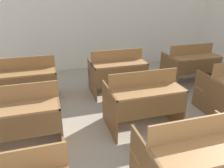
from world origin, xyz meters
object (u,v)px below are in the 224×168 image
object	(u,v)px
bench_third_left	(27,81)
bench_third_center	(117,71)
bench_second_left	(18,118)
bench_second_center	(143,100)
bench_third_right	(190,64)
bench_front_center	(196,158)

from	to	relation	value
bench_third_left	bench_third_center	bearing A→B (deg)	0.94
bench_second_left	bench_second_center	distance (m)	1.82
bench_second_center	bench_third_left	xyz separation A→B (m)	(-1.79, 1.33, 0.00)
bench_second_center	bench_third_right	world-z (taller)	same
bench_third_center	bench_front_center	bearing A→B (deg)	-90.66
bench_third_left	bench_third_right	distance (m)	3.58
bench_second_left	bench_third_center	size ratio (longest dim) A/B	1.00
bench_second_center	bench_front_center	bearing A→B (deg)	-90.77
bench_second_center	bench_third_center	world-z (taller)	same
bench_front_center	bench_second_left	xyz separation A→B (m)	(-1.80, 1.34, 0.00)
bench_front_center	bench_third_left	bearing A→B (deg)	123.58
bench_front_center	bench_third_left	xyz separation A→B (m)	(-1.78, 2.68, 0.00)
bench_second_left	bench_second_center	xyz separation A→B (m)	(1.82, 0.01, 0.00)
bench_front_center	bench_third_right	bearing A→B (deg)	56.08
bench_second_left	bench_second_center	size ratio (longest dim) A/B	1.00
bench_front_center	bench_second_center	world-z (taller)	same
bench_front_center	bench_third_left	world-z (taller)	same
bench_front_center	bench_second_left	distance (m)	2.25
bench_third_left	bench_third_center	size ratio (longest dim) A/B	1.00
bench_third_left	bench_front_center	bearing A→B (deg)	-56.42
bench_second_left	bench_third_right	xyz separation A→B (m)	(3.61, 1.35, 0.00)
bench_front_center	bench_third_right	size ratio (longest dim) A/B	1.00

